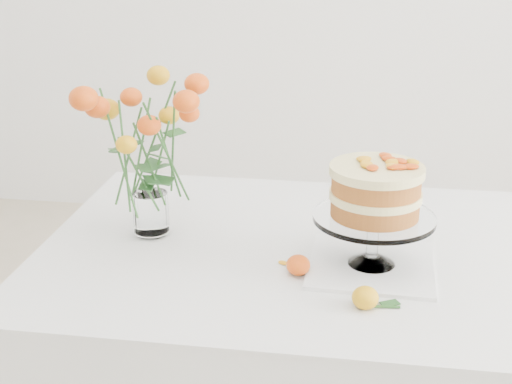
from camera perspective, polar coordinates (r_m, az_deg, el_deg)
table at (r=1.75m, az=6.46°, el=-6.94°), size 1.43×0.93×0.76m
napkin at (r=1.64m, az=9.18°, el=-5.79°), size 0.29×0.29×0.01m
cake_stand at (r=1.57m, az=9.53°, el=-0.33°), size 0.27×0.27×0.24m
rose_vase at (r=1.71m, az=-8.76°, el=4.53°), size 0.29×0.29×0.44m
loose_rose_near at (r=1.46m, az=8.76°, el=-8.36°), size 0.10×0.05×0.05m
loose_rose_far at (r=1.58m, az=3.42°, el=-5.86°), size 0.09×0.05×0.05m
stray_petal_a at (r=1.63m, az=2.19°, el=-5.69°), size 0.03×0.02×0.00m
stray_petal_b at (r=1.59m, az=5.62°, el=-6.55°), size 0.03×0.02×0.00m
stray_petal_c at (r=1.55m, az=7.01°, el=-7.30°), size 0.03×0.02×0.00m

